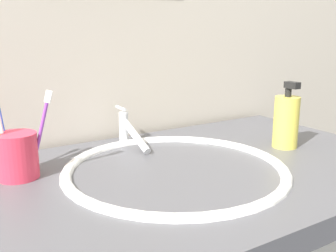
{
  "coord_description": "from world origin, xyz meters",
  "views": [
    {
      "loc": [
        -0.44,
        -0.65,
        1.15
      ],
      "look_at": [
        -0.01,
        0.04,
        0.95
      ],
      "focal_mm": 41.92,
      "sensor_mm": 36.0,
      "label": 1
    }
  ],
  "objects_px": {
    "toothbrush_cup": "(17,156)",
    "toothbrush_purple": "(42,127)",
    "faucet": "(129,130)",
    "toothbrush_blue": "(2,125)",
    "soap_dispenser": "(286,121)"
  },
  "relations": [
    {
      "from": "toothbrush_purple",
      "to": "soap_dispenser",
      "type": "xyz_separation_m",
      "value": [
        0.57,
        -0.12,
        -0.03
      ]
    },
    {
      "from": "toothbrush_purple",
      "to": "soap_dispenser",
      "type": "height_order",
      "value": "toothbrush_purple"
    },
    {
      "from": "faucet",
      "to": "toothbrush_blue",
      "type": "xyz_separation_m",
      "value": [
        -0.31,
        -0.05,
        0.06
      ]
    },
    {
      "from": "toothbrush_cup",
      "to": "soap_dispenser",
      "type": "relative_size",
      "value": 0.55
    },
    {
      "from": "faucet",
      "to": "soap_dispenser",
      "type": "xyz_separation_m",
      "value": [
        0.33,
        -0.22,
        0.03
      ]
    },
    {
      "from": "toothbrush_cup",
      "to": "toothbrush_purple",
      "type": "distance_m",
      "value": 0.08
    },
    {
      "from": "toothbrush_cup",
      "to": "soap_dispenser",
      "type": "height_order",
      "value": "soap_dispenser"
    },
    {
      "from": "toothbrush_purple",
      "to": "soap_dispenser",
      "type": "relative_size",
      "value": 1.02
    },
    {
      "from": "faucet",
      "to": "toothbrush_blue",
      "type": "relative_size",
      "value": 0.98
    },
    {
      "from": "faucet",
      "to": "soap_dispenser",
      "type": "bearing_deg",
      "value": -34.27
    },
    {
      "from": "faucet",
      "to": "soap_dispenser",
      "type": "relative_size",
      "value": 1.02
    },
    {
      "from": "toothbrush_cup",
      "to": "toothbrush_blue",
      "type": "distance_m",
      "value": 0.07
    },
    {
      "from": "toothbrush_cup",
      "to": "toothbrush_purple",
      "type": "relative_size",
      "value": 0.54
    },
    {
      "from": "soap_dispenser",
      "to": "toothbrush_purple",
      "type": "bearing_deg",
      "value": 167.66
    },
    {
      "from": "soap_dispenser",
      "to": "faucet",
      "type": "bearing_deg",
      "value": 145.73
    }
  ]
}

